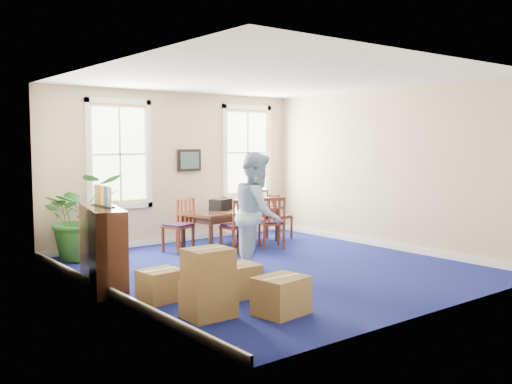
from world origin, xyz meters
TOP-DOWN VIEW (x-y plane):
  - floor at (0.00, 0.00)m, footprint 6.50×6.50m
  - ceiling at (0.00, 0.00)m, footprint 6.50×6.50m
  - wall_back at (0.00, 3.25)m, footprint 6.50×0.00m
  - wall_front at (0.00, -3.25)m, footprint 6.50×0.00m
  - wall_left at (-3.00, 0.00)m, footprint 0.00×6.50m
  - wall_right at (3.00, 0.00)m, footprint 0.00×6.50m
  - baseboard_back at (0.00, 3.22)m, footprint 6.00×0.04m
  - baseboard_left at (-2.97, 0.00)m, footprint 0.04×6.50m
  - baseboard_right at (2.97, 0.00)m, footprint 0.04×6.50m
  - window_left at (-1.30, 3.23)m, footprint 1.40×0.12m
  - window_right at (1.90, 3.23)m, footprint 1.40×0.12m
  - wall_picture at (0.30, 3.20)m, footprint 0.58×0.06m
  - conference_table at (0.70, 2.17)m, footprint 2.34×1.38m
  - crt_tv at (1.35, 2.22)m, footprint 0.51×0.54m
  - game_console at (1.64, 2.17)m, footprint 0.16×0.20m
  - equipment_bag at (0.45, 2.22)m, footprint 0.54×0.46m
  - chair_near_left at (0.25, 1.42)m, footprint 0.48×0.48m
  - chair_near_right at (1.15, 1.42)m, footprint 0.62×0.62m
  - chair_end_left at (-0.60, 2.17)m, footprint 0.60×0.60m
  - chair_end_right at (1.99, 2.17)m, footprint 0.49×0.49m
  - man at (-0.51, -0.22)m, footprint 1.20×1.22m
  - credenza at (-2.75, 0.74)m, footprint 0.80×1.64m
  - brochure_rack at (-2.73, 0.74)m, footprint 0.19×0.78m
  - potted_plant at (-2.33, 2.66)m, footprint 1.45×1.27m
  - cardboard_boxes at (-2.20, -1.56)m, footprint 1.68×1.68m

SIDE VIEW (x-z plane):
  - floor at x=0.00m, z-range 0.00..0.00m
  - baseboard_back at x=0.00m, z-range 0.00..0.12m
  - baseboard_left at x=-2.97m, z-range 0.00..0.12m
  - baseboard_right at x=2.97m, z-range 0.00..0.12m
  - conference_table at x=0.70m, z-range 0.00..0.75m
  - cardboard_boxes at x=-2.20m, z-range 0.00..0.90m
  - chair_end_right at x=1.99m, z-range 0.00..0.99m
  - chair_near_right at x=1.15m, z-range 0.00..1.04m
  - chair_end_left at x=-0.60m, z-range 0.00..1.06m
  - chair_near_left at x=0.25m, z-range 0.00..1.06m
  - credenza at x=-2.75m, z-range 0.00..1.24m
  - game_console at x=1.64m, z-range 0.75..0.80m
  - potted_plant at x=-2.33m, z-range 0.00..1.58m
  - equipment_bag at x=0.45m, z-range 0.75..0.98m
  - crt_tv at x=1.35m, z-range 0.75..1.14m
  - man at x=-0.51m, z-range 0.00..1.98m
  - brochure_rack at x=-2.73m, z-range 1.24..1.59m
  - wall_back at x=0.00m, z-range -1.65..4.85m
  - wall_front at x=0.00m, z-range -1.65..4.85m
  - wall_left at x=-3.00m, z-range -1.65..4.85m
  - wall_right at x=3.00m, z-range -1.65..4.85m
  - wall_picture at x=0.30m, z-range 1.51..1.99m
  - window_left at x=-1.30m, z-range 0.80..3.00m
  - window_right at x=1.90m, z-range 0.80..3.00m
  - ceiling at x=0.00m, z-range 3.20..3.20m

